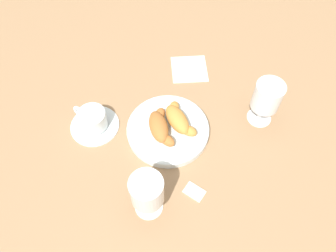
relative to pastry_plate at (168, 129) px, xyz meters
The scene contains 9 objects.
ground_plane 0.03m from the pastry_plate, 138.74° to the left, with size 2.20×2.20×0.00m, color #997551.
pastry_plate is the anchor object (origin of this frame).
croissant_large 0.04m from the pastry_plate, 74.41° to the right, with size 0.14×0.07×0.04m.
croissant_small 0.04m from the pastry_plate, 104.48° to the left, with size 0.13×0.09×0.04m.
coffee_cup_near 0.21m from the pastry_plate, 106.31° to the right, with size 0.14×0.14×0.06m.
juice_glass_left 0.23m from the pastry_plate, 23.00° to the right, with size 0.08×0.08×0.14m.
juice_glass_right 0.28m from the pastry_plate, 89.52° to the left, with size 0.08×0.08×0.14m.
sugar_packet 0.19m from the pastry_plate, ahead, with size 0.05×0.03×0.01m, color white.
folded_napkin 0.24m from the pastry_plate, 153.08° to the left, with size 0.11×0.11×0.01m, color silver.
Camera 1 is at (0.50, -0.11, 0.78)m, focal length 35.20 mm.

